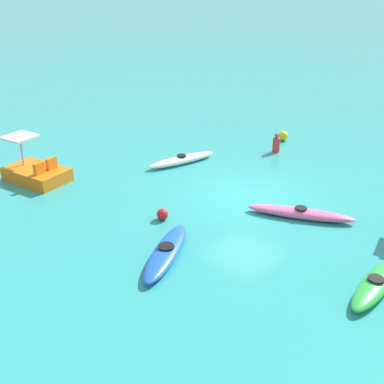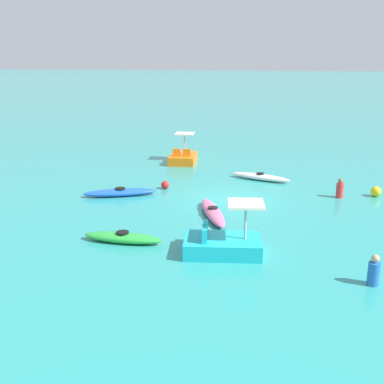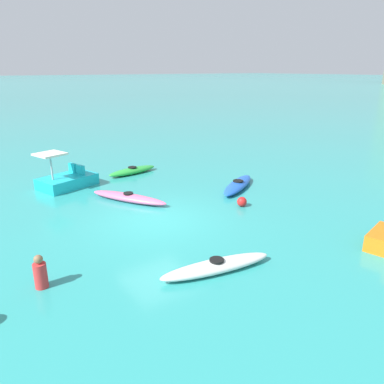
% 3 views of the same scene
% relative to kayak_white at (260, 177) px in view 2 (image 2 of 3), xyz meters
% --- Properties ---
extents(ground_plane, '(600.00, 600.00, 0.00)m').
position_rel_kayak_white_xyz_m(ground_plane, '(-4.00, 0.45, -0.16)').
color(ground_plane, teal).
extents(kayak_white, '(1.19, 3.24, 0.37)m').
position_rel_kayak_white_xyz_m(kayak_white, '(0.00, 0.00, 0.00)').
color(kayak_white, white).
rests_on(kayak_white, ground_plane).
extents(kayak_blue, '(2.30, 3.17, 0.37)m').
position_rel_kayak_white_xyz_m(kayak_blue, '(-5.07, 5.27, 0.00)').
color(kayak_blue, blue).
rests_on(kayak_blue, ground_plane).
extents(kayak_green, '(1.03, 2.79, 0.37)m').
position_rel_kayak_white_xyz_m(kayak_green, '(-9.97, 2.47, 0.00)').
color(kayak_green, green).
rests_on(kayak_green, ground_plane).
extents(kayak_pink, '(3.36, 2.25, 0.37)m').
position_rel_kayak_white_xyz_m(kayak_pink, '(-6.32, 0.49, -0.00)').
color(kayak_pink, pink).
rests_on(kayak_pink, ground_plane).
extents(pedal_boat_cyan, '(2.15, 2.74, 1.68)m').
position_rel_kayak_white_xyz_m(pedal_boat_cyan, '(-9.70, -0.94, 0.17)').
color(pedal_boat_cyan, '#19B7C6').
rests_on(pedal_boat_cyan, ground_plane).
extents(pedal_boat_orange, '(2.68, 2.01, 1.68)m').
position_rel_kayak_white_xyz_m(pedal_boat_orange, '(2.58, 5.25, 0.17)').
color(pedal_boat_orange, orange).
rests_on(pedal_boat_orange, ground_plane).
extents(buoy_red, '(0.38, 0.38, 0.38)m').
position_rel_kayak_white_xyz_m(buoy_red, '(-3.26, 3.87, 0.03)').
color(buoy_red, red).
rests_on(buoy_red, ground_plane).
extents(buoy_yellow, '(0.47, 0.47, 0.47)m').
position_rel_kayak_white_xyz_m(buoy_yellow, '(-1.16, -5.50, 0.07)').
color(buoy_yellow, yellow).
rests_on(buoy_yellow, ground_plane).
extents(person_near_shore, '(0.44, 0.44, 0.88)m').
position_rel_kayak_white_xyz_m(person_near_shore, '(-10.34, -5.37, 0.22)').
color(person_near_shore, blue).
rests_on(person_near_shore, ground_plane).
extents(person_by_kayaks, '(0.45, 0.45, 0.88)m').
position_rel_kayak_white_xyz_m(person_by_kayaks, '(-1.90, -3.98, 0.22)').
color(person_by_kayaks, red).
rests_on(person_by_kayaks, ground_plane).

